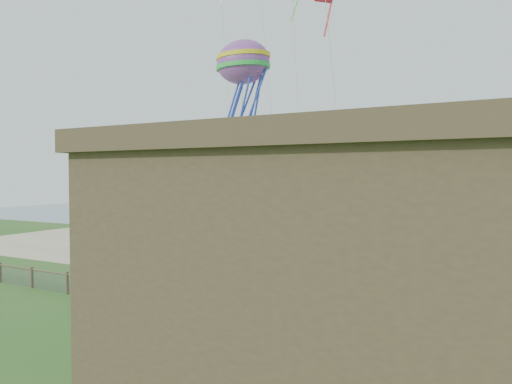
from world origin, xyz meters
TOP-DOWN VIEW (x-y plane):
  - ground at (0.00, 0.00)m, footprint 160.00×160.00m
  - sand_beach at (0.00, 22.00)m, footprint 72.00×20.00m
  - ocean at (0.00, 66.00)m, footprint 160.00×68.00m
  - chainlink_fence at (0.00, 6.00)m, footprint 36.20×0.20m
  - picnic_table at (5.07, 1.05)m, footprint 2.31×1.97m
  - octopus_kite at (-1.33, 12.42)m, footprint 4.08×3.46m
  - kite_red at (4.09, 11.56)m, footprint 2.08×2.08m
  - kite_green at (-1.50, 20.31)m, footprint 1.91×1.69m

SIDE VIEW (x-z plane):
  - ground at x=0.00m, z-range 0.00..0.00m
  - ocean at x=0.00m, z-range -0.01..0.01m
  - sand_beach at x=0.00m, z-range -0.01..0.01m
  - picnic_table at x=5.07m, z-range 0.00..0.84m
  - chainlink_fence at x=0.00m, z-range -0.07..1.18m
  - octopus_kite at x=-1.33m, z-range 7.99..15.13m
  - kite_red at x=4.09m, z-range 14.43..16.99m
  - kite_green at x=-1.50m, z-range 18.60..20.94m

